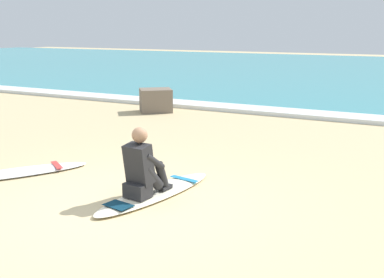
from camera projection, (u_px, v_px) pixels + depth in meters
The scene contains 7 objects.
ground_plane at pixel (121, 210), 6.06m from camera, with size 80.00×80.00×0.00m, color #CCB584.
sea at pixel (363, 72), 24.54m from camera, with size 80.00×28.00×0.10m, color teal.
breaking_foam at pixel (289, 113), 12.71m from camera, with size 80.00×0.90×0.11m, color white.
surfboard_main at pixel (156, 193), 6.59m from camera, with size 0.91×2.32×0.08m.
surfer_seated at pixel (143, 169), 6.31m from camera, with size 0.41×0.73×0.95m.
surfboard_spare_near at pixel (17, 172), 7.50m from camera, with size 1.70×2.17×0.08m.
shoreline_rock at pixel (156, 100), 13.09m from camera, with size 0.72×0.85×0.64m, color #756656.
Camera 1 is at (3.43, -4.62, 2.29)m, focal length 43.94 mm.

